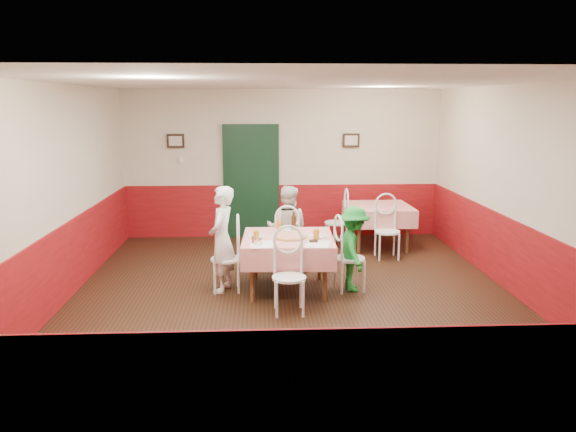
{
  "coord_description": "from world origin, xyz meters",
  "views": [
    {
      "loc": [
        -0.43,
        -7.17,
        2.56
      ],
      "look_at": [
        -0.06,
        0.24,
        1.05
      ],
      "focal_mm": 35.0,
      "sensor_mm": 36.0,
      "label": 1
    }
  ],
  "objects_px": {
    "main_table": "(288,264)",
    "wallet": "(313,241)",
    "chair_left": "(226,259)",
    "beer_bottle": "(294,222)",
    "chair_far": "(287,243)",
    "diner_far": "(287,229)",
    "chair_near": "(289,278)",
    "glass_a": "(256,236)",
    "chair_second_a": "(336,223)",
    "second_table": "(378,226)",
    "chair_second_b": "(387,232)",
    "glass_c": "(279,225)",
    "pizza": "(290,237)",
    "glass_b": "(316,235)",
    "diner_left": "(222,239)",
    "chair_right": "(350,259)",
    "diner_right": "(354,249)"
  },
  "relations": [
    {
      "from": "main_table",
      "to": "wallet",
      "type": "height_order",
      "value": "wallet"
    },
    {
      "from": "chair_left",
      "to": "beer_bottle",
      "type": "bearing_deg",
      "value": 107.32
    },
    {
      "from": "chair_far",
      "to": "wallet",
      "type": "bearing_deg",
      "value": 106.45
    },
    {
      "from": "chair_left",
      "to": "diner_far",
      "type": "height_order",
      "value": "diner_far"
    },
    {
      "from": "chair_near",
      "to": "glass_a",
      "type": "bearing_deg",
      "value": 121.68
    },
    {
      "from": "chair_near",
      "to": "chair_second_a",
      "type": "height_order",
      "value": "same"
    },
    {
      "from": "second_table",
      "to": "chair_second_a",
      "type": "distance_m",
      "value": 0.75
    },
    {
      "from": "chair_second_b",
      "to": "glass_c",
      "type": "height_order",
      "value": "chair_second_b"
    },
    {
      "from": "chair_second_b",
      "to": "glass_a",
      "type": "bearing_deg",
      "value": -141.61
    },
    {
      "from": "chair_left",
      "to": "chair_near",
      "type": "xyz_separation_m",
      "value": [
        0.82,
        -0.88,
        0.0
      ]
    },
    {
      "from": "chair_far",
      "to": "diner_far",
      "type": "xyz_separation_m",
      "value": [
        0.0,
        0.05,
        0.22
      ]
    },
    {
      "from": "glass_c",
      "to": "wallet",
      "type": "xyz_separation_m",
      "value": [
        0.43,
        -0.72,
        -0.06
      ]
    },
    {
      "from": "main_table",
      "to": "chair_left",
      "type": "xyz_separation_m",
      "value": [
        -0.85,
        0.03,
        0.08
      ]
    },
    {
      "from": "chair_second_a",
      "to": "beer_bottle",
      "type": "relative_size",
      "value": 3.66
    },
    {
      "from": "pizza",
      "to": "wallet",
      "type": "bearing_deg",
      "value": -38.81
    },
    {
      "from": "glass_b",
      "to": "diner_left",
      "type": "xyz_separation_m",
      "value": [
        -1.26,
        0.24,
        -0.11
      ]
    },
    {
      "from": "diner_left",
      "to": "pizza",
      "type": "bearing_deg",
      "value": 97.36
    },
    {
      "from": "chair_right",
      "to": "glass_c",
      "type": "distance_m",
      "value": 1.13
    },
    {
      "from": "chair_far",
      "to": "chair_second_b",
      "type": "distance_m",
      "value": 1.84
    },
    {
      "from": "chair_left",
      "to": "chair_near",
      "type": "bearing_deg",
      "value": 38.7
    },
    {
      "from": "diner_right",
      "to": "chair_near",
      "type": "bearing_deg",
      "value": 131.04
    },
    {
      "from": "chair_second_a",
      "to": "chair_far",
      "type": "bearing_deg",
      "value": -34.34
    },
    {
      "from": "chair_far",
      "to": "glass_c",
      "type": "height_order",
      "value": "chair_far"
    },
    {
      "from": "main_table",
      "to": "chair_second_b",
      "type": "xyz_separation_m",
      "value": [
        1.73,
        1.54,
        0.08
      ]
    },
    {
      "from": "pizza",
      "to": "glass_c",
      "type": "xyz_separation_m",
      "value": [
        -0.13,
        0.49,
        0.05
      ]
    },
    {
      "from": "main_table",
      "to": "glass_b",
      "type": "distance_m",
      "value": 0.62
    },
    {
      "from": "chair_second_a",
      "to": "pizza",
      "type": "bearing_deg",
      "value": -23.06
    },
    {
      "from": "chair_near",
      "to": "beer_bottle",
      "type": "relative_size",
      "value": 3.66
    },
    {
      "from": "pizza",
      "to": "glass_c",
      "type": "bearing_deg",
      "value": 105.35
    },
    {
      "from": "wallet",
      "to": "diner_right",
      "type": "xyz_separation_m",
      "value": [
        0.58,
        0.27,
        -0.18
      ]
    },
    {
      "from": "chair_far",
      "to": "chair_near",
      "type": "bearing_deg",
      "value": 90.4
    },
    {
      "from": "chair_near",
      "to": "diner_far",
      "type": "bearing_deg",
      "value": 86.75
    },
    {
      "from": "chair_second_a",
      "to": "glass_a",
      "type": "relative_size",
      "value": 6.59
    },
    {
      "from": "chair_second_b",
      "to": "wallet",
      "type": "height_order",
      "value": "chair_second_b"
    },
    {
      "from": "chair_second_b",
      "to": "diner_left",
      "type": "distance_m",
      "value": 3.05
    },
    {
      "from": "chair_second_b",
      "to": "second_table",
      "type": "bearing_deg",
      "value": 88.96
    },
    {
      "from": "chair_near",
      "to": "main_table",
      "type": "bearing_deg",
      "value": 86.75
    },
    {
      "from": "glass_b",
      "to": "beer_bottle",
      "type": "bearing_deg",
      "value": 112.95
    },
    {
      "from": "chair_left",
      "to": "diner_right",
      "type": "xyz_separation_m",
      "value": [
        1.75,
        -0.06,
        0.14
      ]
    },
    {
      "from": "chair_right",
      "to": "chair_second_a",
      "type": "relative_size",
      "value": 1.0
    },
    {
      "from": "second_table",
      "to": "chair_right",
      "type": "height_order",
      "value": "chair_right"
    },
    {
      "from": "chair_second_a",
      "to": "pizza",
      "type": "relative_size",
      "value": 2.11
    },
    {
      "from": "chair_left",
      "to": "pizza",
      "type": "xyz_separation_m",
      "value": [
        0.87,
        -0.09,
        0.32
      ]
    },
    {
      "from": "second_table",
      "to": "diner_right",
      "type": "distance_m",
      "value": 2.48
    },
    {
      "from": "chair_near",
      "to": "wallet",
      "type": "relative_size",
      "value": 8.18
    },
    {
      "from": "glass_c",
      "to": "chair_right",
      "type": "bearing_deg",
      "value": -25.35
    },
    {
      "from": "chair_far",
      "to": "diner_left",
      "type": "relative_size",
      "value": 0.62
    },
    {
      "from": "chair_right",
      "to": "chair_second_a",
      "type": "distance_m",
      "value": 2.33
    },
    {
      "from": "chair_far",
      "to": "beer_bottle",
      "type": "xyz_separation_m",
      "value": [
        0.07,
        -0.44,
        0.43
      ]
    },
    {
      "from": "chair_second_b",
      "to": "chair_far",
      "type": "bearing_deg",
      "value": -158.8
    }
  ]
}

